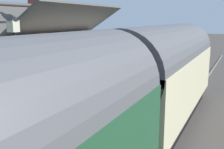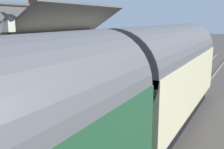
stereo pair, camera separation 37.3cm
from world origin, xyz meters
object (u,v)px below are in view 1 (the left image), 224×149
(station_building, at_px, (54,60))
(planter_bench_left, at_px, (128,60))
(bench_by_lamp, at_px, (155,57))
(bench_near_building, at_px, (134,65))
(lamp_post_platform, at_px, (15,56))
(train, at_px, (126,98))

(station_building, height_order, planter_bench_left, station_building)
(bench_by_lamp, bearing_deg, station_building, 169.65)
(station_building, bearing_deg, bench_by_lamp, -10.35)
(planter_bench_left, bearing_deg, bench_by_lamp, -45.11)
(bench_by_lamp, distance_m, planter_bench_left, 2.39)
(bench_near_building, distance_m, lamp_post_platform, 11.51)
(planter_bench_left, relative_size, lamp_post_platform, 0.21)
(planter_bench_left, bearing_deg, station_building, 178.41)
(bench_by_lamp, relative_size, lamp_post_platform, 0.39)
(bench_by_lamp, relative_size, planter_bench_left, 1.86)
(bench_near_building, height_order, lamp_post_platform, lamp_post_platform)
(train, xyz_separation_m, bench_near_building, (9.46, 3.55, -0.75))
(train, distance_m, lamp_post_platform, 3.39)
(bench_near_building, bearing_deg, train, -159.43)
(station_building, relative_size, lamp_post_platform, 1.80)
(bench_near_building, bearing_deg, station_building, 162.84)
(bench_near_building, bearing_deg, lamp_post_platform, -174.81)
(train, distance_m, bench_by_lamp, 14.46)
(station_building, distance_m, lamp_post_platform, 6.04)
(bench_by_lamp, xyz_separation_m, bench_near_building, (-4.55, 0.07, 0.00))
(train, bearing_deg, bench_by_lamp, 13.96)
(train, bearing_deg, bench_near_building, 20.57)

